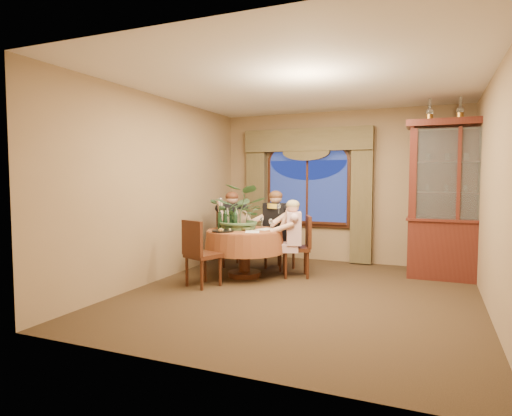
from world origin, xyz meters
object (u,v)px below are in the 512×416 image
at_px(chair_back_right, 280,241).
at_px(wine_bottle_0, 227,218).
at_px(person_scarf, 276,230).
at_px(wine_bottle_4, 236,219).
at_px(oil_lamp_center, 460,108).
at_px(wine_bottle_3, 220,219).
at_px(oil_lamp_left, 430,110).
at_px(chair_back, 231,239).
at_px(china_cabinet, 457,200).
at_px(centerpiece_plant, 241,191).
at_px(person_pink, 294,239).
at_px(chair_right, 296,247).
at_px(dining_table, 244,253).
at_px(wine_bottle_1, 235,220).
at_px(olive_bowl, 245,229).
at_px(wine_bottle_5, 231,218).
at_px(person_back, 232,229).
at_px(chair_front_left, 203,253).
at_px(stoneware_vase, 242,219).
at_px(oil_lamp_right, 492,106).
at_px(wine_bottle_2, 225,219).

distance_m(chair_back_right, wine_bottle_0, 1.04).
height_order(person_scarf, wine_bottle_4, person_scarf).
relative_size(oil_lamp_center, wine_bottle_3, 1.03).
bearing_deg(oil_lamp_left, chair_back, -173.18).
xyz_separation_m(china_cabinet, person_scarf, (-2.82, -0.34, -0.55)).
height_order(chair_back, centerpiece_plant, centerpiece_plant).
bearing_deg(wine_bottle_4, person_pink, 11.36).
height_order(chair_right, person_pink, person_pink).
xyz_separation_m(chair_right, wine_bottle_3, (-1.14, -0.41, 0.44)).
relative_size(dining_table, chair_back_right, 1.32).
xyz_separation_m(wine_bottle_1, wine_bottle_4, (-0.06, 0.16, 0.00)).
bearing_deg(wine_bottle_3, wine_bottle_1, 1.94).
bearing_deg(olive_bowl, wine_bottle_3, -178.47).
bearing_deg(wine_bottle_5, chair_right, 9.57).
bearing_deg(wine_bottle_0, person_back, 107.81).
xyz_separation_m(chair_front_left, olive_bowl, (0.35, 0.70, 0.30)).
bearing_deg(chair_back, stoneware_vase, 91.15).
relative_size(chair_back_right, person_scarf, 0.71).
xyz_separation_m(dining_table, wine_bottle_1, (-0.12, -0.08, 0.54)).
bearing_deg(person_pink, centerpiece_plant, 82.13).
bearing_deg(oil_lamp_right, person_back, -173.06).
distance_m(centerpiece_plant, wine_bottle_5, 0.48).
relative_size(person_back, stoneware_vase, 4.37).
relative_size(chair_right, olive_bowl, 5.65).
height_order(chair_front_left, wine_bottle_0, wine_bottle_0).
relative_size(wine_bottle_2, wine_bottle_3, 1.00).
bearing_deg(centerpiece_plant, wine_bottle_0, 174.19).
distance_m(oil_lamp_center, chair_right, 3.26).
bearing_deg(wine_bottle_4, person_scarf, 56.67).
xyz_separation_m(chair_back_right, person_scarf, (-0.05, -0.02, 0.20)).
relative_size(oil_lamp_right, olive_bowl, 2.00).
xyz_separation_m(stoneware_vase, wine_bottle_5, (-0.19, -0.00, 0.01)).
height_order(china_cabinet, person_pink, china_cabinet).
height_order(dining_table, wine_bottle_3, wine_bottle_3).
height_order(chair_right, wine_bottle_5, wine_bottle_5).
bearing_deg(oil_lamp_left, person_scarf, -171.89).
height_order(chair_right, stoneware_vase, stoneware_vase).
bearing_deg(chair_front_left, chair_back, 122.10).
bearing_deg(person_pink, wine_bottle_4, 82.13).
bearing_deg(wine_bottle_4, wine_bottle_5, 150.98).
distance_m(chair_back, centerpiece_plant, 1.17).
bearing_deg(olive_bowl, stoneware_vase, 123.51).
bearing_deg(person_back, chair_right, 126.82).
xyz_separation_m(chair_front_left, wine_bottle_2, (-0.04, 0.78, 0.44)).
xyz_separation_m(person_pink, wine_bottle_3, (-1.12, -0.35, 0.30)).
relative_size(chair_right, person_scarf, 0.71).
xyz_separation_m(person_pink, stoneware_vase, (-0.84, -0.11, 0.29)).
distance_m(oil_lamp_left, wine_bottle_0, 3.60).
xyz_separation_m(oil_lamp_left, olive_bowl, (-2.61, -1.17, -1.84)).
distance_m(person_scarf, olive_bowl, 0.87).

